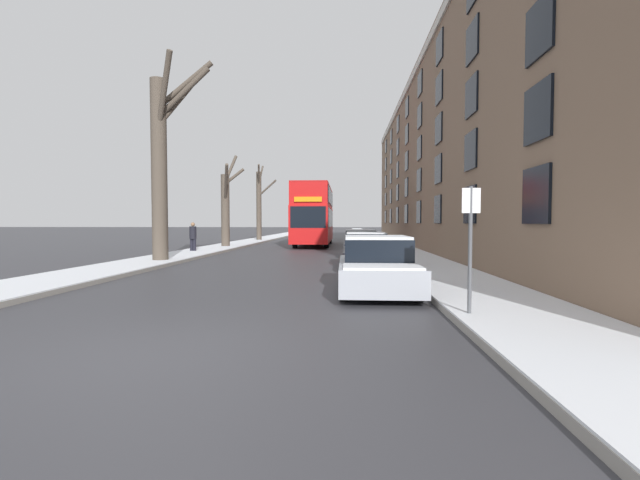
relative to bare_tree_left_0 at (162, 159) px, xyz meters
name	(u,v)px	position (x,y,z in m)	size (l,w,h in m)	color
ground_plane	(154,353)	(5.27, -12.47, -4.51)	(320.00, 320.00, 0.00)	#38383D
sidewalk_left	(284,235)	(-0.53, 40.53, -4.43)	(2.63, 130.00, 0.16)	gray
sidewalk_right	(369,235)	(11.08, 40.53, -4.43)	(2.63, 130.00, 0.16)	gray
terrace_facade_right	(481,158)	(16.88, 11.02, 1.52)	(9.10, 48.59, 12.06)	#7A604C
bare_tree_left_0	(162,159)	(0.00, 0.00, 0.00)	(2.76, 2.47, 8.69)	#4C4238
bare_tree_left_1	(226,206)	(-0.34, 10.98, -1.58)	(1.54, 3.50, 6.50)	#4C4238
bare_tree_left_2	(259,204)	(-0.19, 21.78, -0.96)	(1.99, 2.82, 7.22)	#4C4238
double_decker_bus	(314,213)	(5.47, 14.97, -1.96)	(2.60, 10.93, 4.51)	red
parked_car_0	(377,266)	(8.67, -7.15, -3.85)	(1.89, 4.25, 1.42)	#9EA3AD
parked_car_1	(366,252)	(8.67, -1.40, -3.87)	(1.76, 4.57, 1.39)	black
parked_car_2	(360,244)	(8.67, 4.33, -3.86)	(1.79, 4.37, 1.41)	black
oncoming_van	(308,228)	(3.90, 26.97, -3.27)	(1.90, 5.00, 2.29)	white
pedestrian_left_sidewalk	(193,236)	(-0.83, 5.87, -3.53)	(0.39, 0.39, 1.78)	black
street_sign_post	(470,244)	(10.07, -10.41, -3.12)	(0.32, 0.07, 2.41)	#4C4F54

